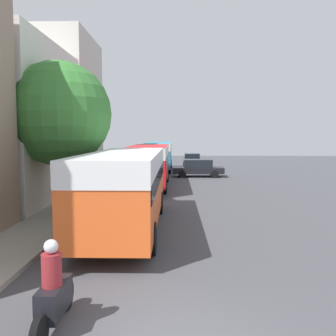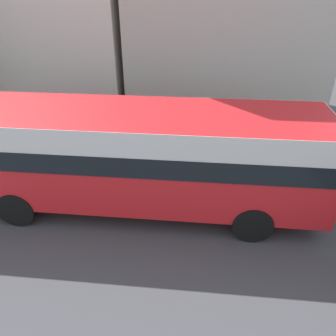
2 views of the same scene
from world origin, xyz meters
TOP-DOWN VIEW (x-y plane):
  - building_midblock at (-9.48, 14.08)m, footprint 6.56×9.03m
  - bus_following at (-1.82, 20.15)m, footprint 2.58×9.87m

SIDE VIEW (x-z plane):
  - bus_following at x=-1.82m, z-range 0.44..3.30m
  - building_midblock at x=-9.48m, z-range 0.00..8.34m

